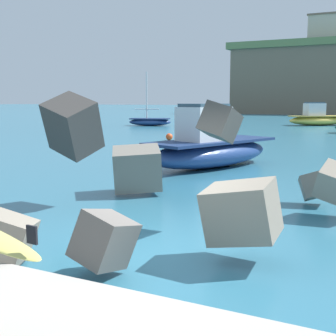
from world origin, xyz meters
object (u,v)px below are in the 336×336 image
boat_mid_right (317,118)px  station_building_annex (333,29)px  boat_mid_centre (210,147)px  boat_near_centre (150,121)px  mooring_buoy_middle (169,137)px

boat_mid_right → station_building_annex: size_ratio=0.77×
boat_mid_centre → boat_mid_right: bearing=91.9°
boat_mid_right → boat_near_centre: bearing=-151.1°
mooring_buoy_middle → station_building_annex: size_ratio=0.05×
mooring_buoy_middle → boat_mid_centre: bearing=-55.8°
boat_mid_right → mooring_buoy_middle: boat_mid_right is taller
boat_near_centre → mooring_buoy_middle: bearing=-56.7°
mooring_buoy_middle → station_building_annex: 64.82m
boat_near_centre → boat_mid_right: (14.63, 8.08, 0.29)m
boat_mid_centre → boat_mid_right: 31.62m
boat_near_centre → boat_mid_right: boat_near_centre is taller
boat_mid_right → mooring_buoy_middle: bearing=-104.4°
boat_near_centre → mooring_buoy_middle: size_ratio=11.91×
station_building_annex → boat_mid_right: bearing=-83.7°
boat_near_centre → station_building_annex: size_ratio=0.65×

